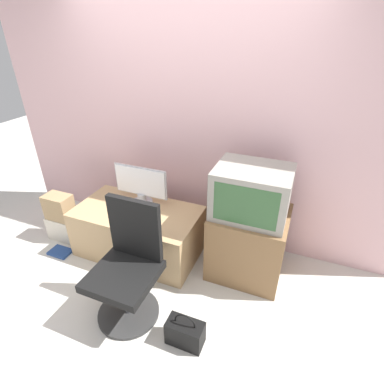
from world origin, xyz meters
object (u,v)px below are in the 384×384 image
Objects in this scene: main_monitor at (141,185)px; crt_tv at (252,192)px; mouse at (151,218)px; handbag at (185,333)px; keyboard at (131,214)px; book at (60,252)px; cardboard_box_lower at (64,227)px; office_chair at (128,270)px.

crt_tv reaches higher than main_monitor.
mouse is 0.21× the size of handbag.
keyboard is 1.41× the size of book.
crt_tv reaches higher than book.
handbag is at bearing -39.18° from keyboard.
cardboard_box_lower is 1.38× the size of book.
mouse is 1.07m from handbag.
mouse reaches higher than book.
book is (0.14, -0.25, -0.12)m from cardboard_box_lower.
mouse is at bearing 101.16° from office_chair.
main_monitor is 0.92× the size of crt_tv.
main_monitor is 1.81× the size of cardboard_box_lower.
cardboard_box_lower is at bearing 158.93° from handbag.
handbag is at bearing -15.06° from book.
mouse is at bearing -166.69° from crt_tv.
cardboard_box_lower is (-1.13, -0.04, -0.39)m from mouse.
handbag is at bearing -47.13° from main_monitor.
cardboard_box_lower is at bearing 155.72° from office_chair.
mouse is (0.22, 0.01, 0.01)m from keyboard.
office_chair reaches higher than book.
crt_tv reaches higher than keyboard.
office_chair is (0.35, -0.84, -0.28)m from main_monitor.
office_chair is at bearing -15.95° from book.
crt_tv is 1.97× the size of cardboard_box_lower.
crt_tv reaches higher than mouse.
keyboard reaches higher than book.
office_chair is at bearing -60.31° from keyboard.
cardboard_box_lower is at bearing -178.21° from keyboard.
mouse is 0.62m from office_chair.
main_monitor is 1.90× the size of handbag.
handbag is (0.90, -0.97, -0.61)m from main_monitor.
handbag is (1.80, -0.69, -0.03)m from cardboard_box_lower.
main_monitor is at bearing 134.19° from mouse.
crt_tv is 1.25m from handbag.
keyboard is 0.69m from office_chair.
book is (-1.66, 0.45, -0.10)m from handbag.
crt_tv is (0.90, 0.21, 0.36)m from mouse.
main_monitor is 1.46m from handbag.
office_chair is at bearing -24.28° from cardboard_box_lower.
handbag is at bearing -21.07° from cardboard_box_lower.
handbag is (-0.23, -0.94, -0.78)m from crt_tv.
mouse is 1.15m from book.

